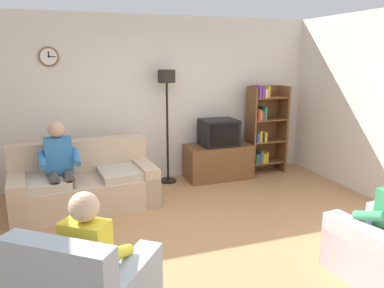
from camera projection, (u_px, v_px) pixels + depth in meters
The scene contains 9 objects.
ground_plane at pixel (212, 250), 4.02m from camera, with size 12.00×12.00×0.00m, color #B27F51.
back_wall_assembly at pixel (153, 100), 6.15m from camera, with size 6.20×0.17×2.70m.
couch at pixel (85, 186), 5.09m from camera, with size 1.97×1.04×0.90m.
tv_stand at pixel (218, 161), 6.34m from camera, with size 1.10×0.56×0.59m.
tv at pixel (219, 132), 6.20m from camera, with size 0.60×0.49×0.44m.
bookshelf at pixel (264, 129), 6.58m from camera, with size 0.68×0.36×1.57m.
floor_lamp at pixel (167, 95), 5.89m from camera, with size 0.28×0.28×1.85m.
person_on_couch at pixel (60, 163), 4.81m from camera, with size 0.54×0.56×1.24m.
person_in_left_armchair at pixel (94, 253), 2.79m from camera, with size 0.62×0.64×1.12m.
Camera 1 is at (-1.40, -3.37, 2.05)m, focal length 34.56 mm.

